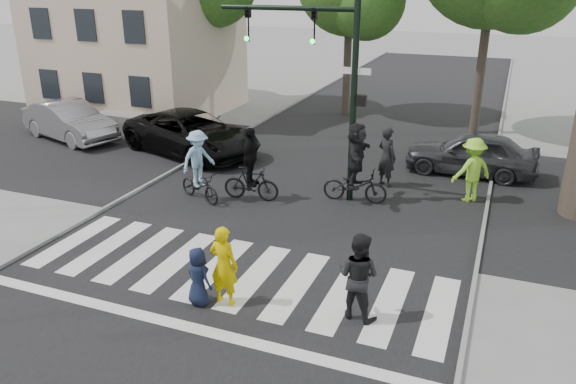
% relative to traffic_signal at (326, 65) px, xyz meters
% --- Properties ---
extents(ground, '(120.00, 120.00, 0.00)m').
position_rel_traffic_signal_xyz_m(ground, '(-0.35, -6.20, -3.90)').
color(ground, gray).
rests_on(ground, ground).
extents(road_stem, '(10.00, 70.00, 0.01)m').
position_rel_traffic_signal_xyz_m(road_stem, '(-0.35, -1.20, -3.90)').
color(road_stem, black).
rests_on(road_stem, ground).
extents(road_cross, '(70.00, 10.00, 0.01)m').
position_rel_traffic_signal_xyz_m(road_cross, '(-0.35, 1.80, -3.89)').
color(road_cross, black).
rests_on(road_cross, ground).
extents(curb_left, '(0.10, 70.00, 0.10)m').
position_rel_traffic_signal_xyz_m(curb_left, '(-5.40, -1.20, -3.85)').
color(curb_left, gray).
rests_on(curb_left, ground).
extents(curb_right, '(0.10, 70.00, 0.10)m').
position_rel_traffic_signal_xyz_m(curb_right, '(4.70, -1.20, -3.85)').
color(curb_right, gray).
rests_on(curb_right, ground).
extents(crosswalk, '(10.00, 3.85, 0.01)m').
position_rel_traffic_signal_xyz_m(crosswalk, '(-0.35, -5.54, -3.89)').
color(crosswalk, silver).
rests_on(crosswalk, ground).
extents(traffic_signal, '(4.45, 0.29, 6.00)m').
position_rel_traffic_signal_xyz_m(traffic_signal, '(0.00, 0.00, 0.00)').
color(traffic_signal, black).
rests_on(traffic_signal, ground).
extents(house, '(8.40, 8.10, 8.82)m').
position_rel_traffic_signal_xyz_m(house, '(-11.85, 7.78, -0.10)').
color(house, beige).
rests_on(house, ground).
extents(pedestrian_woman, '(0.65, 0.45, 1.70)m').
position_rel_traffic_signal_xyz_m(pedestrian_woman, '(0.02, -6.36, -3.05)').
color(pedestrian_woman, '#DEC000').
rests_on(pedestrian_woman, ground).
extents(pedestrian_child, '(0.70, 0.57, 1.24)m').
position_rel_traffic_signal_xyz_m(pedestrian_child, '(-0.44, -6.59, -3.28)').
color(pedestrian_child, '#151C37').
rests_on(pedestrian_child, ground).
extents(pedestrian_adult, '(0.98, 0.84, 1.78)m').
position_rel_traffic_signal_xyz_m(pedestrian_adult, '(2.64, -5.84, -3.01)').
color(pedestrian_adult, black).
rests_on(pedestrian_adult, ground).
extents(cyclist_left, '(1.77, 1.24, 2.12)m').
position_rel_traffic_signal_xyz_m(cyclist_left, '(-3.27, -1.64, -2.98)').
color(cyclist_left, black).
rests_on(cyclist_left, ground).
extents(cyclist_mid, '(1.73, 1.07, 2.20)m').
position_rel_traffic_signal_xyz_m(cyclist_mid, '(-1.88, -1.06, -3.00)').
color(cyclist_mid, black).
rests_on(cyclist_mid, ground).
extents(cyclist_right, '(1.93, 1.79, 2.38)m').
position_rel_traffic_signal_xyz_m(cyclist_right, '(1.02, -0.07, -2.84)').
color(cyclist_right, black).
rests_on(cyclist_right, ground).
extents(car_suv, '(6.17, 4.31, 1.57)m').
position_rel_traffic_signal_xyz_m(car_suv, '(-5.89, 2.33, -3.12)').
color(car_suv, black).
rests_on(car_suv, ground).
extents(car_silver, '(4.93, 2.96, 1.53)m').
position_rel_traffic_signal_xyz_m(car_silver, '(-11.46, 2.18, -3.13)').
color(car_silver, '#95959A').
rests_on(car_silver, ground).
extents(car_grey, '(4.30, 1.83, 1.45)m').
position_rel_traffic_signal_xyz_m(car_grey, '(3.95, 3.74, -3.18)').
color(car_grey, '#323337').
rests_on(car_grey, ground).
extents(bystander_hivis, '(1.41, 1.33, 1.92)m').
position_rel_traffic_signal_xyz_m(bystander_hivis, '(4.15, 1.24, -2.94)').
color(bystander_hivis, '#A4F934').
rests_on(bystander_hivis, ground).
extents(bystander_dark, '(0.83, 0.76, 1.91)m').
position_rel_traffic_signal_xyz_m(bystander_dark, '(1.56, 1.59, -2.95)').
color(bystander_dark, black).
rests_on(bystander_dark, ground).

